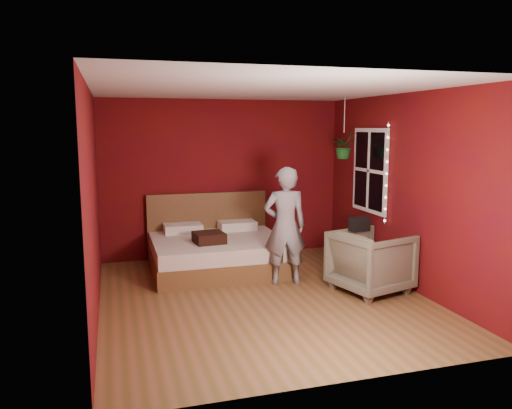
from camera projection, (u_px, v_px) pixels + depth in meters
floor at (263, 297)px, 6.36m from camera, size 4.50×4.50×0.00m
room_walls at (263, 166)px, 6.11m from camera, size 4.04×4.54×2.62m
window at (370, 171)px, 7.53m from camera, size 0.05×0.97×1.27m
fairy_lights at (387, 174)px, 7.03m from camera, size 0.04×0.04×1.45m
bed at (217, 251)px, 7.62m from camera, size 1.97×1.68×1.08m
person at (285, 226)px, 6.81m from camera, size 0.64×0.46×1.62m
armchair at (371, 262)px, 6.54m from camera, size 1.08×1.07×0.81m
handbag at (359, 224)px, 6.50m from camera, size 0.27×0.16×0.18m
throw_pillow at (209, 238)px, 7.21m from camera, size 0.46×0.46×0.15m
hanging_plant at (344, 146)px, 7.61m from camera, size 0.44×0.41×0.93m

